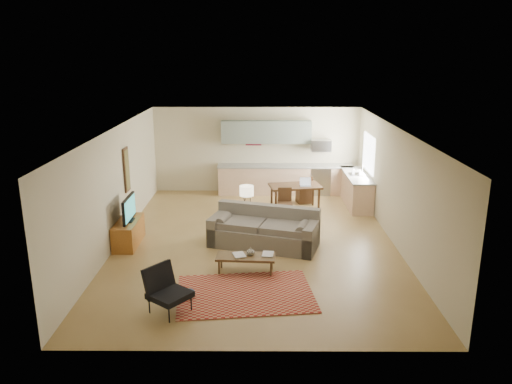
{
  "coord_description": "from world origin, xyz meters",
  "views": [
    {
      "loc": [
        0.06,
        -11.12,
        4.4
      ],
      "look_at": [
        0.0,
        0.3,
        1.15
      ],
      "focal_mm": 35.0,
      "sensor_mm": 36.0,
      "label": 1
    }
  ],
  "objects_px": {
    "tv_credenza": "(128,233)",
    "dining_table": "(295,197)",
    "coffee_table": "(246,264)",
    "sofa": "(264,228)",
    "console_table": "(247,221)",
    "armchair": "(170,291)"
  },
  "relations": [
    {
      "from": "armchair",
      "to": "dining_table",
      "type": "height_order",
      "value": "armchair"
    },
    {
      "from": "dining_table",
      "to": "sofa",
      "type": "bearing_deg",
      "value": -118.02
    },
    {
      "from": "armchair",
      "to": "console_table",
      "type": "xyz_separation_m",
      "value": [
        1.24,
        3.82,
        -0.06
      ]
    },
    {
      "from": "armchair",
      "to": "coffee_table",
      "type": "bearing_deg",
      "value": 0.78
    },
    {
      "from": "sofa",
      "to": "console_table",
      "type": "relative_size",
      "value": 3.66
    },
    {
      "from": "tv_credenza",
      "to": "dining_table",
      "type": "distance_m",
      "value": 4.89
    },
    {
      "from": "coffee_table",
      "to": "sofa",
      "type": "bearing_deg",
      "value": 78.74
    },
    {
      "from": "console_table",
      "to": "tv_credenza",
      "type": "bearing_deg",
      "value": -169.11
    },
    {
      "from": "armchair",
      "to": "tv_credenza",
      "type": "bearing_deg",
      "value": 64.31
    },
    {
      "from": "sofa",
      "to": "tv_credenza",
      "type": "xyz_separation_m",
      "value": [
        -3.17,
        0.1,
        -0.16
      ]
    },
    {
      "from": "coffee_table",
      "to": "armchair",
      "type": "xyz_separation_m",
      "value": [
        -1.27,
        -1.64,
        0.23
      ]
    },
    {
      "from": "sofa",
      "to": "armchair",
      "type": "relative_size",
      "value": 3.16
    },
    {
      "from": "sofa",
      "to": "armchair",
      "type": "xyz_separation_m",
      "value": [
        -1.65,
        -3.05,
        -0.04
      ]
    },
    {
      "from": "console_table",
      "to": "dining_table",
      "type": "relative_size",
      "value": 0.49
    },
    {
      "from": "dining_table",
      "to": "tv_credenza",
      "type": "bearing_deg",
      "value": -156.41
    },
    {
      "from": "tv_credenza",
      "to": "dining_table",
      "type": "xyz_separation_m",
      "value": [
        4.09,
        2.69,
        0.07
      ]
    },
    {
      "from": "sofa",
      "to": "tv_credenza",
      "type": "distance_m",
      "value": 3.17
    },
    {
      "from": "console_table",
      "to": "dining_table",
      "type": "height_order",
      "value": "dining_table"
    },
    {
      "from": "coffee_table",
      "to": "tv_credenza",
      "type": "xyz_separation_m",
      "value": [
        -2.79,
        1.51,
        0.11
      ]
    },
    {
      "from": "coffee_table",
      "to": "dining_table",
      "type": "distance_m",
      "value": 4.41
    },
    {
      "from": "sofa",
      "to": "dining_table",
      "type": "height_order",
      "value": "sofa"
    },
    {
      "from": "sofa",
      "to": "console_table",
      "type": "height_order",
      "value": "sofa"
    }
  ]
}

